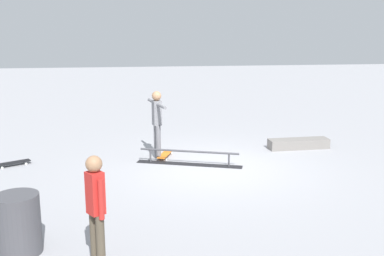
{
  "coord_description": "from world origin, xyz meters",
  "views": [
    {
      "loc": [
        1.93,
        9.92,
        3.15
      ],
      "look_at": [
        0.5,
        0.14,
        1.0
      ],
      "focal_mm": 42.35,
      "sensor_mm": 36.0,
      "label": 1
    }
  ],
  "objects_px": {
    "bystander_red_shirt": "(96,207)",
    "loose_skateboard_black": "(13,163)",
    "grind_rail": "(189,158)",
    "skateboard_main": "(165,154)",
    "skate_ledge": "(298,144)",
    "trash_bin": "(18,224)",
    "skater_main": "(157,120)"
  },
  "relations": [
    {
      "from": "skate_ledge",
      "to": "trash_bin",
      "type": "xyz_separation_m",
      "value": [
        6.16,
        5.04,
        0.31
      ]
    },
    {
      "from": "trash_bin",
      "to": "grind_rail",
      "type": "bearing_deg",
      "value": -127.08
    },
    {
      "from": "grind_rail",
      "to": "loose_skateboard_black",
      "type": "relative_size",
      "value": 3.1
    },
    {
      "from": "grind_rail",
      "to": "skateboard_main",
      "type": "xyz_separation_m",
      "value": [
        0.51,
        -0.71,
        -0.08
      ]
    },
    {
      "from": "skateboard_main",
      "to": "bystander_red_shirt",
      "type": "xyz_separation_m",
      "value": [
        1.35,
        5.33,
        0.82
      ]
    },
    {
      "from": "skateboard_main",
      "to": "loose_skateboard_black",
      "type": "xyz_separation_m",
      "value": [
        3.63,
        0.22,
        0.0
      ]
    },
    {
      "from": "bystander_red_shirt",
      "to": "skate_ledge",
      "type": "bearing_deg",
      "value": 105.22
    },
    {
      "from": "skater_main",
      "to": "trash_bin",
      "type": "bearing_deg",
      "value": 140.52
    },
    {
      "from": "grind_rail",
      "to": "skateboard_main",
      "type": "distance_m",
      "value": 0.88
    },
    {
      "from": "skater_main",
      "to": "skateboard_main",
      "type": "relative_size",
      "value": 2.07
    },
    {
      "from": "skater_main",
      "to": "bystander_red_shirt",
      "type": "bearing_deg",
      "value": 154.62
    },
    {
      "from": "loose_skateboard_black",
      "to": "skater_main",
      "type": "bearing_deg",
      "value": -26.07
    },
    {
      "from": "bystander_red_shirt",
      "to": "trash_bin",
      "type": "distance_m",
      "value": 1.39
    },
    {
      "from": "skate_ledge",
      "to": "loose_skateboard_black",
      "type": "bearing_deg",
      "value": 4.46
    },
    {
      "from": "skateboard_main",
      "to": "bystander_red_shirt",
      "type": "distance_m",
      "value": 5.56
    },
    {
      "from": "skate_ledge",
      "to": "skater_main",
      "type": "distance_m",
      "value": 3.97
    },
    {
      "from": "loose_skateboard_black",
      "to": "trash_bin",
      "type": "height_order",
      "value": "trash_bin"
    },
    {
      "from": "grind_rail",
      "to": "bystander_red_shirt",
      "type": "height_order",
      "value": "bystander_red_shirt"
    },
    {
      "from": "bystander_red_shirt",
      "to": "loose_skateboard_black",
      "type": "height_order",
      "value": "bystander_red_shirt"
    },
    {
      "from": "grind_rail",
      "to": "bystander_red_shirt",
      "type": "relative_size",
      "value": 1.57
    },
    {
      "from": "skateboard_main",
      "to": "loose_skateboard_black",
      "type": "height_order",
      "value": "same"
    },
    {
      "from": "skate_ledge",
      "to": "loose_skateboard_black",
      "type": "relative_size",
      "value": 2.05
    },
    {
      "from": "skateboard_main",
      "to": "grind_rail",
      "type": "bearing_deg",
      "value": -123.51
    },
    {
      "from": "bystander_red_shirt",
      "to": "loose_skateboard_black",
      "type": "distance_m",
      "value": 5.66
    },
    {
      "from": "bystander_red_shirt",
      "to": "trash_bin",
      "type": "bearing_deg",
      "value": -152.53
    },
    {
      "from": "skateboard_main",
      "to": "trash_bin",
      "type": "height_order",
      "value": "trash_bin"
    },
    {
      "from": "trash_bin",
      "to": "bystander_red_shirt",
      "type": "bearing_deg",
      "value": 150.82
    },
    {
      "from": "grind_rail",
      "to": "skater_main",
      "type": "xyz_separation_m",
      "value": [
        0.71,
        -0.62,
        0.84
      ]
    },
    {
      "from": "bystander_red_shirt",
      "to": "loose_skateboard_black",
      "type": "xyz_separation_m",
      "value": [
        2.28,
        -5.11,
        -0.82
      ]
    },
    {
      "from": "grind_rail",
      "to": "loose_skateboard_black",
      "type": "bearing_deg",
      "value": 13.03
    },
    {
      "from": "grind_rail",
      "to": "bystander_red_shirt",
      "type": "distance_m",
      "value": 5.04
    },
    {
      "from": "skate_ledge",
      "to": "skateboard_main",
      "type": "relative_size",
      "value": 2.0
    }
  ]
}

